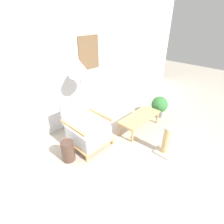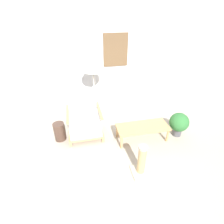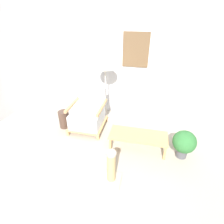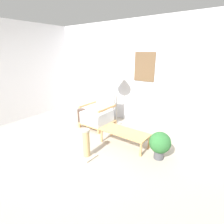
% 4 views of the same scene
% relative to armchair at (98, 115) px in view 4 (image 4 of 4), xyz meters
% --- Properties ---
extents(ground_plane, '(14.00, 14.00, 0.00)m').
position_rel_armchair_xyz_m(ground_plane, '(0.58, -1.61, -0.32)').
color(ground_plane, '#A89E8E').
extents(wall_back, '(8.00, 0.09, 2.70)m').
position_rel_armchair_xyz_m(wall_back, '(0.58, 0.88, 1.03)').
color(wall_back, silver).
rests_on(wall_back, ground_plane).
extents(wall_left, '(0.06, 8.00, 2.70)m').
position_rel_armchair_xyz_m(wall_left, '(-2.14, -1.11, 1.03)').
color(wall_left, silver).
rests_on(wall_left, ground_plane).
extents(armchair, '(0.71, 0.76, 0.86)m').
position_rel_armchair_xyz_m(armchair, '(0.00, 0.00, 0.00)').
color(armchair, tan).
rests_on(armchair, ground_plane).
extents(floor_lamp, '(0.44, 0.44, 1.55)m').
position_rel_armchair_xyz_m(floor_lamp, '(0.29, 0.44, 1.02)').
color(floor_lamp, '#B7B2A8').
rests_on(floor_lamp, ground_plane).
extents(coffee_table, '(1.05, 0.44, 0.33)m').
position_rel_armchair_xyz_m(coffee_table, '(1.13, -0.46, -0.03)').
color(coffee_table, tan).
rests_on(coffee_table, ground_plane).
extents(vase, '(0.23, 0.23, 0.39)m').
position_rel_armchair_xyz_m(vase, '(-0.53, -0.10, -0.12)').
color(vase, '#473328').
rests_on(vase, ground_plane).
extents(potted_plant, '(0.40, 0.40, 0.53)m').
position_rel_armchair_xyz_m(potted_plant, '(1.93, -0.49, -0.01)').
color(potted_plant, '#4C4C51').
rests_on(potted_plant, ground_plane).
extents(scratching_post, '(0.30, 0.30, 0.58)m').
position_rel_armchair_xyz_m(scratching_post, '(0.81, -1.27, -0.07)').
color(scratching_post, '#B2A893').
rests_on(scratching_post, ground_plane).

